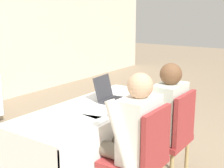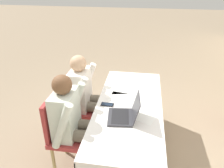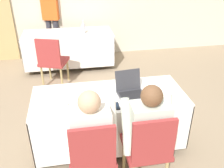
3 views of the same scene
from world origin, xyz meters
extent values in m
plane|color=gray|center=(0.00, 0.00, 0.00)|extent=(24.00, 24.00, 0.00)
cube|color=white|center=(0.00, 0.00, 0.72)|extent=(1.75, 0.73, 0.02)
cube|color=white|center=(0.00, -0.36, 0.41)|extent=(1.75, 0.01, 0.60)
cube|color=white|center=(0.00, 0.36, 0.41)|extent=(1.75, 0.01, 0.60)
cube|color=white|center=(-0.87, 0.00, 0.41)|extent=(0.01, 0.73, 0.60)
cube|color=white|center=(0.87, 0.00, 0.41)|extent=(0.01, 0.73, 0.60)
cylinder|color=#333333|center=(0.00, 0.00, 0.06)|extent=(0.06, 0.06, 0.11)
cube|color=white|center=(-0.42, 2.46, 0.72)|extent=(1.75, 0.73, 0.02)
cube|color=white|center=(-0.42, 2.11, 0.41)|extent=(1.75, 0.01, 0.60)
cube|color=white|center=(-0.42, 2.82, 0.41)|extent=(1.75, 0.01, 0.60)
cube|color=white|center=(-1.29, 2.46, 0.41)|extent=(0.01, 0.73, 0.60)
cube|color=white|center=(0.45, 2.46, 0.41)|extent=(0.01, 0.73, 0.60)
cylinder|color=#333333|center=(-0.42, 2.46, 0.06)|extent=(0.06, 0.06, 0.11)
cube|color=#333338|center=(0.25, -0.07, 0.74)|extent=(0.32, 0.28, 0.02)
cube|color=black|center=(0.25, -0.07, 0.75)|extent=(0.28, 0.20, 0.00)
cube|color=#333338|center=(0.24, 0.08, 0.87)|extent=(0.31, 0.10, 0.23)
cube|color=black|center=(0.24, 0.08, 0.87)|extent=(0.27, 0.08, 0.20)
cube|color=black|center=(0.03, -0.24, 0.74)|extent=(0.07, 0.14, 0.01)
cube|color=#192333|center=(0.03, -0.24, 0.74)|extent=(0.06, 0.13, 0.00)
cube|color=white|center=(0.17, 0.14, 0.73)|extent=(0.31, 0.36, 0.00)
cube|color=white|center=(-0.32, -0.16, 0.73)|extent=(0.28, 0.34, 0.00)
cube|color=white|center=(-0.16, -0.09, 0.73)|extent=(0.25, 0.32, 0.00)
cylinder|color=#B7B7C1|center=(-0.11, 2.38, 0.82)|extent=(0.07, 0.07, 0.18)
cone|color=#B7B7C1|center=(-0.11, 2.38, 0.94)|extent=(0.06, 0.06, 0.07)
cylinder|color=silver|center=(-0.11, 2.38, 0.99)|extent=(0.03, 0.03, 0.01)
cylinder|color=tan|center=(-0.10, -0.42, 0.21)|extent=(0.04, 0.04, 0.42)
cylinder|color=tan|center=(-0.45, -0.42, 0.21)|extent=(0.04, 0.04, 0.42)
cube|color=#9E3333|center=(-0.27, -0.59, 0.45)|extent=(0.44, 0.44, 0.05)
cube|color=#9E3333|center=(-0.27, -0.79, 0.70)|extent=(0.40, 0.04, 0.45)
cylinder|color=tan|center=(0.45, -0.42, 0.21)|extent=(0.04, 0.04, 0.42)
cylinder|color=tan|center=(0.10, -0.42, 0.21)|extent=(0.04, 0.04, 0.42)
cube|color=#9E3333|center=(0.27, -0.59, 0.45)|extent=(0.44, 0.44, 0.05)
cube|color=#9E3333|center=(0.27, -0.79, 0.70)|extent=(0.40, 0.04, 0.45)
cylinder|color=tan|center=(-0.47, 1.86, 0.21)|extent=(0.04, 0.04, 0.42)
cylinder|color=tan|center=(-0.81, 1.97, 0.21)|extent=(0.04, 0.04, 0.42)
cylinder|color=tan|center=(-0.58, 1.53, 0.21)|extent=(0.04, 0.04, 0.42)
cylinder|color=tan|center=(-0.92, 1.64, 0.21)|extent=(0.04, 0.04, 0.42)
cube|color=#9E3333|center=(-0.70, 1.75, 0.45)|extent=(0.56, 0.56, 0.05)
cube|color=#9E3333|center=(-0.76, 1.56, 0.70)|extent=(0.40, 0.17, 0.45)
cylinder|color=#665B4C|center=(-0.18, -0.46, 0.54)|extent=(0.13, 0.42, 0.13)
cylinder|color=#665B4C|center=(-0.36, -0.46, 0.54)|extent=(0.13, 0.42, 0.13)
cylinder|color=#665B4C|center=(-0.18, -0.28, 0.24)|extent=(0.10, 0.10, 0.47)
cylinder|color=#665B4C|center=(-0.36, -0.28, 0.24)|extent=(0.10, 0.10, 0.47)
cube|color=silver|center=(-0.27, -0.64, 0.73)|extent=(0.36, 0.22, 0.52)
cylinder|color=silver|center=(-0.06, -0.60, 0.74)|extent=(0.08, 0.26, 0.54)
cylinder|color=silver|center=(-0.48, -0.60, 0.74)|extent=(0.08, 0.26, 0.54)
sphere|color=tan|center=(-0.27, -0.64, 1.08)|extent=(0.20, 0.20, 0.20)
cylinder|color=#665B4C|center=(0.36, -0.46, 0.54)|extent=(0.13, 0.42, 0.13)
cylinder|color=#665B4C|center=(0.18, -0.46, 0.54)|extent=(0.13, 0.42, 0.13)
cylinder|color=#665B4C|center=(0.36, -0.28, 0.24)|extent=(0.10, 0.10, 0.47)
cylinder|color=#665B4C|center=(0.18, -0.28, 0.24)|extent=(0.10, 0.10, 0.47)
cube|color=silver|center=(0.27, -0.64, 0.73)|extent=(0.36, 0.22, 0.52)
cylinder|color=silver|center=(0.48, -0.60, 0.74)|extent=(0.08, 0.26, 0.54)
cylinder|color=silver|center=(0.06, -0.60, 0.74)|extent=(0.08, 0.26, 0.54)
sphere|color=brown|center=(0.27, -0.64, 1.08)|extent=(0.20, 0.20, 0.20)
cylinder|color=#33333D|center=(-0.82, 3.15, 0.42)|extent=(0.12, 0.12, 0.85)
cylinder|color=#33333D|center=(-0.66, 3.11, 0.42)|extent=(0.12, 0.12, 0.85)
cube|color=#DB561E|center=(-0.74, 3.13, 1.12)|extent=(0.38, 0.28, 0.55)
camera|label=1|loc=(-2.26, -1.77, 1.63)|focal=50.00mm
camera|label=2|loc=(2.05, 0.12, 2.07)|focal=35.00mm
camera|label=3|loc=(-0.39, -2.41, 2.22)|focal=40.00mm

